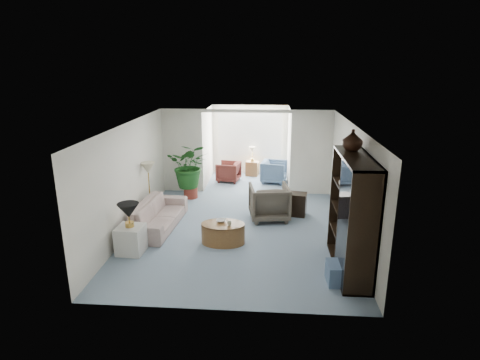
# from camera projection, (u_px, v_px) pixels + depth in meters

# --- Properties ---
(floor) EXTENTS (6.00, 6.00, 0.00)m
(floor) POSITION_uv_depth(u_px,v_px,m) (238.00, 233.00, 9.21)
(floor) COLOR #89A0B5
(floor) RESTS_ON ground
(sunroom_floor) EXTENTS (2.60, 2.60, 0.00)m
(sunroom_floor) POSITION_uv_depth(u_px,v_px,m) (248.00, 182.00, 13.13)
(sunroom_floor) COLOR #89A0B5
(sunroom_floor) RESTS_ON ground
(back_pier_left) EXTENTS (1.20, 0.12, 2.50)m
(back_pier_left) POSITION_uv_depth(u_px,v_px,m) (183.00, 151.00, 11.86)
(back_pier_left) COLOR white
(back_pier_left) RESTS_ON ground
(back_pier_right) EXTENTS (1.20, 0.12, 2.50)m
(back_pier_right) POSITION_uv_depth(u_px,v_px,m) (311.00, 153.00, 11.59)
(back_pier_right) COLOR white
(back_pier_right) RESTS_ON ground
(back_header) EXTENTS (2.60, 0.12, 0.10)m
(back_header) POSITION_uv_depth(u_px,v_px,m) (246.00, 111.00, 11.38)
(back_header) COLOR white
(back_header) RESTS_ON back_pier_left
(window_pane) EXTENTS (2.20, 0.02, 1.50)m
(window_pane) POSITION_uv_depth(u_px,v_px,m) (250.00, 134.00, 13.77)
(window_pane) COLOR white
(window_blinds) EXTENTS (2.20, 0.02, 1.50)m
(window_blinds) POSITION_uv_depth(u_px,v_px,m) (250.00, 134.00, 13.74)
(window_blinds) COLOR white
(framed_picture) EXTENTS (0.04, 0.50, 0.40)m
(framed_picture) POSITION_uv_depth(u_px,v_px,m) (353.00, 165.00, 8.46)
(framed_picture) COLOR beige
(sofa) EXTENTS (0.99, 2.23, 0.64)m
(sofa) POSITION_uv_depth(u_px,v_px,m) (158.00, 214.00, 9.46)
(sofa) COLOR beige
(sofa) RESTS_ON ground
(end_table) EXTENTS (0.56, 0.56, 0.58)m
(end_table) POSITION_uv_depth(u_px,v_px,m) (131.00, 240.00, 8.19)
(end_table) COLOR silver
(end_table) RESTS_ON ground
(table_lamp) EXTENTS (0.44, 0.44, 0.30)m
(table_lamp) POSITION_uv_depth(u_px,v_px,m) (128.00, 211.00, 8.01)
(table_lamp) COLOR black
(table_lamp) RESTS_ON end_table
(floor_lamp) EXTENTS (0.36, 0.36, 0.28)m
(floor_lamp) POSITION_uv_depth(u_px,v_px,m) (148.00, 168.00, 9.96)
(floor_lamp) COLOR beige
(floor_lamp) RESTS_ON ground
(coffee_table) EXTENTS (1.09, 1.09, 0.45)m
(coffee_table) POSITION_uv_depth(u_px,v_px,m) (223.00, 233.00, 8.65)
(coffee_table) COLOR brown
(coffee_table) RESTS_ON ground
(coffee_bowl) EXTENTS (0.25, 0.25, 0.05)m
(coffee_bowl) POSITION_uv_depth(u_px,v_px,m) (221.00, 221.00, 8.68)
(coffee_bowl) COLOR silver
(coffee_bowl) RESTS_ON coffee_table
(coffee_cup) EXTENTS (0.12, 0.12, 0.10)m
(coffee_cup) POSITION_uv_depth(u_px,v_px,m) (229.00, 224.00, 8.46)
(coffee_cup) COLOR beige
(coffee_cup) RESTS_ON coffee_table
(wingback_chair) EXTENTS (1.08, 1.10, 0.88)m
(wingback_chair) POSITION_uv_depth(u_px,v_px,m) (269.00, 202.00, 9.94)
(wingback_chair) COLOR #575245
(wingback_chair) RESTS_ON ground
(side_table_dark) EXTENTS (0.56, 0.48, 0.59)m
(side_table_dark) POSITION_uv_depth(u_px,v_px,m) (296.00, 204.00, 10.21)
(side_table_dark) COLOR black
(side_table_dark) RESTS_ON ground
(entertainment_cabinet) EXTENTS (0.53, 1.98, 2.20)m
(entertainment_cabinet) POSITION_uv_depth(u_px,v_px,m) (352.00, 215.00, 7.33)
(entertainment_cabinet) COLOR black
(entertainment_cabinet) RESTS_ON ground
(cabinet_urn) EXTENTS (0.38, 0.38, 0.40)m
(cabinet_urn) POSITION_uv_depth(u_px,v_px,m) (353.00, 140.00, 7.44)
(cabinet_urn) COLOR #331B11
(cabinet_urn) RESTS_ON entertainment_cabinet
(ottoman) EXTENTS (0.49, 0.49, 0.37)m
(ottoman) POSITION_uv_depth(u_px,v_px,m) (340.00, 273.00, 7.09)
(ottoman) COLOR slate
(ottoman) RESTS_ON ground
(plant_pot) EXTENTS (0.40, 0.40, 0.32)m
(plant_pot) POSITION_uv_depth(u_px,v_px,m) (191.00, 192.00, 11.57)
(plant_pot) COLOR maroon
(plant_pot) RESTS_ON ground
(house_plant) EXTENTS (1.17, 1.01, 1.30)m
(house_plant) POSITION_uv_depth(u_px,v_px,m) (190.00, 165.00, 11.34)
(house_plant) COLOR #1D521C
(house_plant) RESTS_ON plant_pot
(sunroom_chair_blue) EXTENTS (0.91, 0.89, 0.72)m
(sunroom_chair_blue) POSITION_uv_depth(u_px,v_px,m) (274.00, 172.00, 12.99)
(sunroom_chair_blue) COLOR slate
(sunroom_chair_blue) RESTS_ON ground
(sunroom_chair_maroon) EXTENTS (0.83, 0.81, 0.65)m
(sunroom_chair_maroon) POSITION_uv_depth(u_px,v_px,m) (228.00, 172.00, 13.11)
(sunroom_chair_maroon) COLOR #5B251F
(sunroom_chair_maroon) RESTS_ON ground
(sunroom_table) EXTENTS (0.46, 0.39, 0.51)m
(sunroom_table) POSITION_uv_depth(u_px,v_px,m) (252.00, 168.00, 13.80)
(sunroom_table) COLOR brown
(sunroom_table) RESTS_ON ground
(shelf_clutter) EXTENTS (0.30, 1.10, 1.06)m
(shelf_clutter) POSITION_uv_depth(u_px,v_px,m) (350.00, 217.00, 7.23)
(shelf_clutter) COLOR #322D27
(shelf_clutter) RESTS_ON entertainment_cabinet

